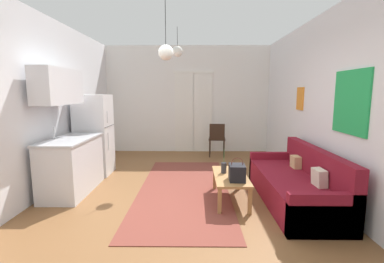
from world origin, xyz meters
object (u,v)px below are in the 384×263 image
object	(u,v)px
coffee_table	(230,178)
pendant_lamp_near	(166,52)
pendant_lamp_far	(177,51)
handbag	(237,172)
couch	(298,185)
accent_chair	(217,138)
refrigerator	(94,135)
bamboo_vase	(224,168)

from	to	relation	value
coffee_table	pendant_lamp_near	xyz separation A→B (m)	(-0.92, -0.31, 1.81)
coffee_table	pendant_lamp_near	distance (m)	2.06
pendant_lamp_near	pendant_lamp_far	xyz separation A→B (m)	(0.04, 1.73, 0.26)
coffee_table	handbag	world-z (taller)	handbag
pendant_lamp_far	pendant_lamp_near	bearing A→B (deg)	-91.48
couch	coffee_table	xyz separation A→B (m)	(-1.01, 0.04, 0.09)
couch	handbag	world-z (taller)	couch
handbag	accent_chair	xyz separation A→B (m)	(-0.03, 3.10, -0.02)
coffee_table	refrigerator	xyz separation A→B (m)	(-2.56, 1.37, 0.45)
couch	bamboo_vase	bearing A→B (deg)	172.01
refrigerator	pendant_lamp_far	distance (m)	2.34
accent_chair	refrigerator	bearing A→B (deg)	34.45
pendant_lamp_near	couch	bearing A→B (deg)	7.90
bamboo_vase	pendant_lamp_near	xyz separation A→B (m)	(-0.83, -0.42, 1.68)
coffee_table	bamboo_vase	xyz separation A→B (m)	(-0.09, 0.11, 0.14)
refrigerator	pendant_lamp_near	world-z (taller)	pendant_lamp_near
pendant_lamp_far	handbag	bearing A→B (deg)	-60.65
bamboo_vase	couch	bearing A→B (deg)	-7.99
coffee_table	handbag	xyz separation A→B (m)	(0.06, -0.25, 0.17)
handbag	accent_chair	world-z (taller)	accent_chair
refrigerator	pendant_lamp_near	bearing A→B (deg)	-45.86
bamboo_vase	accent_chair	size ratio (longest dim) A/B	0.45
couch	accent_chair	xyz separation A→B (m)	(-0.98, 2.89, 0.24)
refrigerator	pendant_lamp_far	size ratio (longest dim) A/B	2.84
accent_chair	pendant_lamp_far	distance (m)	2.56
coffee_table	accent_chair	bearing A→B (deg)	89.50
pendant_lamp_near	pendant_lamp_far	world-z (taller)	same
handbag	accent_chair	size ratio (longest dim) A/B	0.39
couch	coffee_table	size ratio (longest dim) A/B	2.10
handbag	accent_chair	distance (m)	3.10
coffee_table	bamboo_vase	world-z (taller)	bamboo_vase
couch	pendant_lamp_far	xyz separation A→B (m)	(-1.89, 1.46, 2.16)
accent_chair	coffee_table	bearing A→B (deg)	94.23
couch	bamboo_vase	world-z (taller)	couch
coffee_table	pendant_lamp_far	world-z (taller)	pendant_lamp_far
couch	bamboo_vase	xyz separation A→B (m)	(-1.10, 0.15, 0.22)
couch	refrigerator	size ratio (longest dim) A/B	1.36
couch	refrigerator	bearing A→B (deg)	158.35
couch	coffee_table	bearing A→B (deg)	177.59
refrigerator	pendant_lamp_near	distance (m)	2.71
coffee_table	handbag	distance (m)	0.31
couch	accent_chair	world-z (taller)	accent_chair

